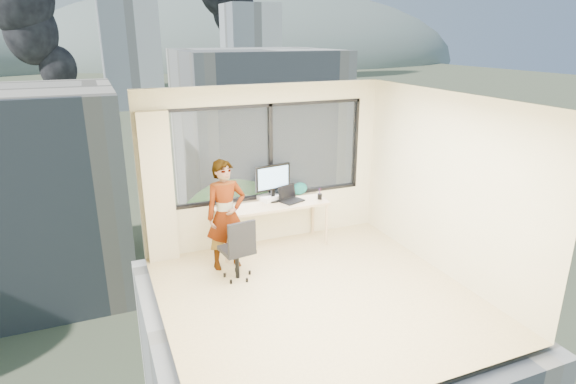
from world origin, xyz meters
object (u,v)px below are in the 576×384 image
chair (237,248)px  game_console (269,198)px  person (226,215)px  laptop (292,195)px  monitor (273,183)px  desk (272,225)px  handbag (299,189)px

chair → game_console: 1.35m
person → laptop: size_ratio=4.37×
monitor → game_console: 0.28m
chair → laptop: size_ratio=2.50×
desk → monitor: monitor is taller
monitor → handbag: size_ratio=2.24×
handbag → chair: bearing=-147.8°
person → monitor: 1.09m
desk → monitor: (0.06, 0.13, 0.68)m
person → handbag: person is taller
chair → handbag: (1.42, 1.04, 0.38)m
chair → person: (-0.03, 0.41, 0.35)m
person → laptop: person is taller
chair → monitor: (0.90, 0.93, 0.59)m
handbag → person: bearing=-160.5°
chair → monitor: size_ratio=1.53×
desk → person: size_ratio=1.09×
game_console → chair: bearing=-149.7°
laptop → handbag: (0.25, 0.27, -0.01)m
laptop → handbag: size_ratio=1.38×
handbag → game_console: bearing=-178.2°
person → desk: bearing=20.3°
desk → game_console: size_ratio=5.61×
chair → person: 0.54m
person → laptop: 1.26m
person → monitor: bearing=25.3°
chair → game_console: bearing=40.6°
handbag → desk: bearing=-161.1°
monitor → laptop: (0.27, -0.15, -0.19)m
desk → handbag: handbag is taller
laptop → handbag: bearing=26.2°
desk → chair: bearing=-136.6°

